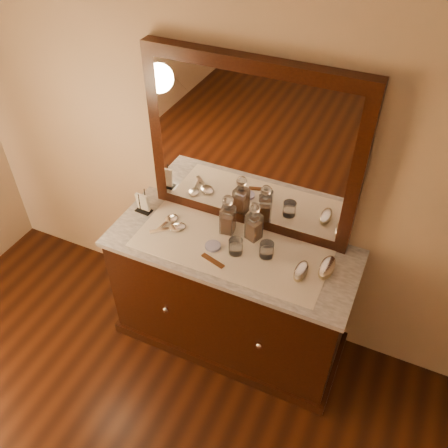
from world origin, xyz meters
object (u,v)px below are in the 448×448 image
at_px(brush_far, 327,268).
at_px(napkin_rack, 143,203).
at_px(comb, 213,261).
at_px(hand_mirror_outer, 170,220).
at_px(brush_near, 301,271).
at_px(decanter_left, 228,218).
at_px(dresser_cabinet, 231,297).
at_px(decanter_right, 254,225).
at_px(mirror_frame, 251,150).
at_px(pin_dish, 213,246).
at_px(hand_mirror_inner, 174,228).

bearing_deg(brush_far, napkin_rack, 178.84).
relative_size(comb, hand_mirror_outer, 0.79).
height_order(napkin_rack, brush_near, napkin_rack).
height_order(napkin_rack, brush_far, napkin_rack).
xyz_separation_m(decanter_left, hand_mirror_outer, (-0.35, -0.06, -0.09)).
relative_size(dresser_cabinet, hand_mirror_outer, 7.44).
height_order(comb, decanter_right, decanter_right).
bearing_deg(dresser_cabinet, brush_far, 4.15).
height_order(mirror_frame, comb, mirror_frame).
height_order(comb, brush_far, brush_far).
height_order(pin_dish, hand_mirror_outer, same).
xyz_separation_m(comb, hand_mirror_inner, (-0.32, 0.14, 0.00)).
distance_m(dresser_cabinet, napkin_rack, 0.80).
distance_m(comb, hand_mirror_outer, 0.43).
xyz_separation_m(comb, brush_near, (0.46, 0.11, 0.02)).
xyz_separation_m(dresser_cabinet, brush_far, (0.54, 0.04, 0.47)).
relative_size(decanter_right, hand_mirror_outer, 1.34).
bearing_deg(napkin_rack, decanter_left, 4.69).
distance_m(pin_dish, decanter_left, 0.18).
height_order(mirror_frame, hand_mirror_outer, mirror_frame).
xyz_separation_m(comb, brush_far, (0.58, 0.19, 0.02)).
height_order(brush_near, brush_far, brush_far).
relative_size(dresser_cabinet, napkin_rack, 9.36).
distance_m(napkin_rack, decanter_left, 0.55).
relative_size(comb, brush_far, 0.85).
relative_size(comb, hand_mirror_inner, 0.75).
bearing_deg(hand_mirror_outer, napkin_rack, 174.72).
bearing_deg(dresser_cabinet, comb, -106.10).
distance_m(napkin_rack, decanter_right, 0.71).
bearing_deg(decanter_left, brush_near, -16.80).
height_order(decanter_left, hand_mirror_inner, decanter_left).
height_order(mirror_frame, decanter_right, mirror_frame).
bearing_deg(decanter_right, brush_near, -25.55).
height_order(dresser_cabinet, pin_dish, pin_dish).
height_order(decanter_left, hand_mirror_outer, decanter_left).
relative_size(comb, decanter_right, 0.59).
relative_size(dresser_cabinet, pin_dish, 15.68).
distance_m(decanter_left, decanter_right, 0.16).
bearing_deg(mirror_frame, pin_dish, -107.14).
xyz_separation_m(decanter_right, brush_near, (0.34, -0.16, -0.08)).
bearing_deg(brush_near, brush_far, 34.29).
bearing_deg(brush_far, dresser_cabinet, -175.85).
xyz_separation_m(napkin_rack, decanter_right, (0.70, 0.06, 0.04)).
height_order(decanter_left, brush_near, decanter_left).
bearing_deg(brush_near, hand_mirror_outer, 174.19).
xyz_separation_m(pin_dish, brush_far, (0.63, 0.09, 0.02)).
bearing_deg(pin_dish, dresser_cabinet, 29.21).
xyz_separation_m(comb, decanter_left, (-0.03, 0.26, 0.10)).
height_order(mirror_frame, brush_near, mirror_frame).
distance_m(brush_far, hand_mirror_inner, 0.91).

